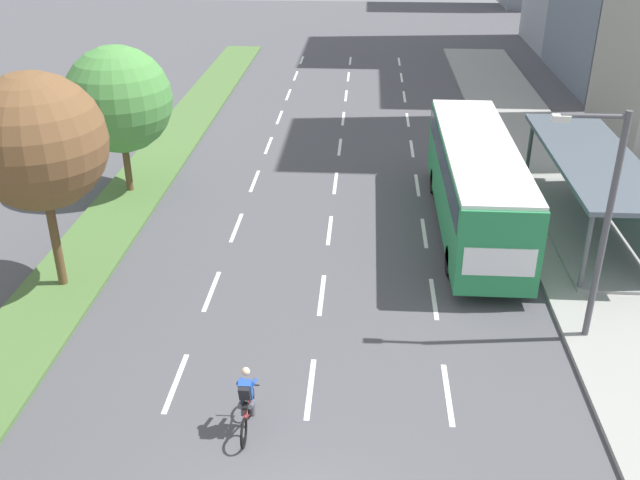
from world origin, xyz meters
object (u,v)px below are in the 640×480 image
(cyclist, at_px, (247,403))
(streetlight, at_px, (602,214))
(bus, at_px, (476,177))
(bus_shelter, at_px, (596,186))
(median_tree_second, at_px, (37,142))
(median_tree_third, at_px, (119,100))

(cyclist, height_order, streetlight, streetlight)
(streetlight, bearing_deg, bus, 107.30)
(bus_shelter, relative_size, median_tree_second, 1.45)
(bus_shelter, xyz_separation_m, median_tree_third, (-18.01, 2.63, 2.07))
(cyclist, height_order, median_tree_third, median_tree_third)
(cyclist, xyz_separation_m, median_tree_second, (-6.93, 6.24, 4.06))
(median_tree_third, bearing_deg, cyclist, -62.96)
(bus, xyz_separation_m, cyclist, (-6.61, -11.32, -1.28))
(median_tree_third, distance_m, streetlight, 18.57)
(bus, bearing_deg, bus_shelter, 0.07)
(median_tree_second, xyz_separation_m, streetlight, (15.71, -1.89, -0.96))
(bus, bearing_deg, median_tree_third, 169.14)
(bus_shelter, height_order, streetlight, streetlight)
(bus, height_order, median_tree_second, median_tree_second)
(bus, bearing_deg, cyclist, -120.28)
(median_tree_third, bearing_deg, streetlight, -31.12)
(bus, xyz_separation_m, median_tree_third, (-13.73, 2.63, 1.87))
(cyclist, xyz_separation_m, median_tree_third, (-7.12, 13.95, 3.15))
(bus_shelter, relative_size, bus, 0.87)
(cyclist, bearing_deg, median_tree_second, 138.01)
(bus_shelter, bearing_deg, median_tree_second, -164.09)
(bus_shelter, bearing_deg, bus, -179.93)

